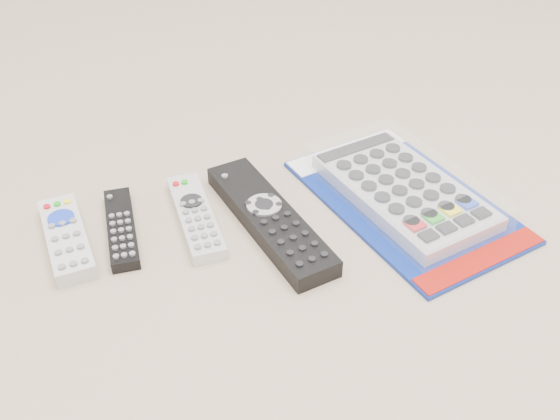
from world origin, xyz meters
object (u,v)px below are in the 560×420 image
object	(u,v)px
remote_small_grey	(66,238)
jumbo_remote_packaged	(404,189)
remote_slim_black	(121,228)
remote_silver_dvd	(196,216)
remote_large_black	(270,218)

from	to	relation	value
remote_small_grey	jumbo_remote_packaged	distance (m)	0.45
remote_slim_black	jumbo_remote_packaged	size ratio (longest dim) A/B	0.44
remote_silver_dvd	remote_slim_black	bearing A→B (deg)	175.50
jumbo_remote_packaged	remote_large_black	bearing A→B (deg)	166.58
remote_small_grey	jumbo_remote_packaged	size ratio (longest dim) A/B	0.45
remote_silver_dvd	jumbo_remote_packaged	world-z (taller)	jumbo_remote_packaged
remote_silver_dvd	remote_large_black	bearing A→B (deg)	-24.09
remote_small_grey	remote_slim_black	size ratio (longest dim) A/B	1.02
remote_small_grey	remote_large_black	world-z (taller)	remote_large_black
remote_silver_dvd	jumbo_remote_packaged	xyz separation A→B (m)	(0.28, -0.05, 0.01)
remote_small_grey	jumbo_remote_packaged	xyz separation A→B (m)	(0.45, -0.06, 0.01)
jumbo_remote_packaged	remote_silver_dvd	bearing A→B (deg)	158.95
remote_small_grey	remote_large_black	xyz separation A→B (m)	(0.25, -0.05, 0.00)
remote_slim_black	remote_silver_dvd	xyz separation A→B (m)	(0.10, -0.01, 0.00)
remote_large_black	jumbo_remote_packaged	bearing A→B (deg)	-12.02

